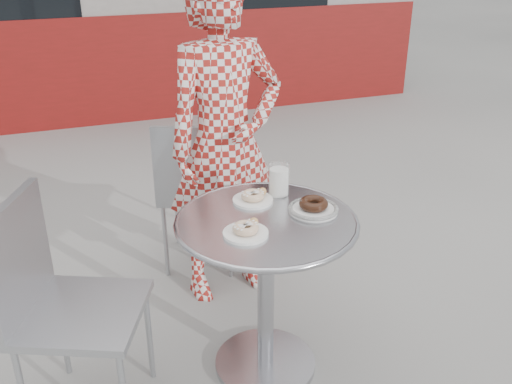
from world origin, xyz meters
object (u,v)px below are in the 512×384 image
object	(u,v)px
bistro_table	(266,259)
milk_cup	(279,180)
plate_near	(246,230)
chair_left	(85,352)
chair_far	(202,219)
plate_checker	(313,207)
plate_far	(253,197)
seated_person	(225,143)

from	to	relation	value
bistro_table	milk_cup	xyz separation A→B (m)	(0.13, 0.19, 0.24)
plate_near	milk_cup	bearing A→B (deg)	49.14
chair_left	plate_near	world-z (taller)	chair_left
bistro_table	chair_far	size ratio (longest dim) A/B	0.84
plate_near	bistro_table	bearing A→B (deg)	36.67
chair_left	plate_checker	xyz separation A→B (m)	(0.92, -0.01, 0.46)
bistro_table	plate_far	size ratio (longest dim) A/B	4.37
plate_checker	milk_cup	bearing A→B (deg)	110.76
chair_far	plate_checker	bearing A→B (deg)	126.12
bistro_table	chair_left	xyz separation A→B (m)	(-0.72, 0.01, -0.27)
chair_left	milk_cup	world-z (taller)	chair_left
bistro_table	plate_checker	bearing A→B (deg)	1.25
chair_left	milk_cup	xyz separation A→B (m)	(0.85, 0.18, 0.51)
milk_cup	plate_near	bearing A→B (deg)	-130.86
bistro_table	chair_far	xyz separation A→B (m)	(-0.03, 0.93, -0.28)
chair_far	milk_cup	size ratio (longest dim) A/B	6.23
plate_far	bistro_table	bearing A→B (deg)	-92.15
bistro_table	seated_person	world-z (taller)	seated_person
seated_person	plate_checker	xyz separation A→B (m)	(0.16, -0.64, -0.07)
chair_left	plate_near	distance (m)	0.77
bistro_table	plate_far	distance (m)	0.25
plate_far	milk_cup	size ratio (longest dim) A/B	1.20
chair_left	seated_person	size ratio (longest dim) A/B	0.56
chair_far	plate_checker	distance (m)	1.06
plate_far	chair_left	bearing A→B (deg)	-168.12
plate_near	plate_checker	distance (m)	0.32
bistro_table	plate_checker	xyz separation A→B (m)	(0.20, 0.00, 0.19)
chair_left	milk_cup	distance (m)	1.00
bistro_table	seated_person	xyz separation A→B (m)	(0.03, 0.64, 0.26)
bistro_table	plate_near	bearing A→B (deg)	-143.33
chair_left	plate_far	bearing A→B (deg)	-54.53
bistro_table	plate_near	world-z (taller)	plate_near
bistro_table	plate_far	world-z (taller)	plate_far
plate_far	plate_near	distance (m)	0.28
bistro_table	chair_left	world-z (taller)	chair_left
bistro_table	milk_cup	world-z (taller)	milk_cup
seated_person	plate_far	world-z (taller)	seated_person
chair_far	plate_near	size ratio (longest dim) A/B	5.14
chair_far	milk_cup	bearing A→B (deg)	124.24
chair_far	plate_far	xyz separation A→B (m)	(0.03, -0.76, 0.47)
plate_near	plate_checker	size ratio (longest dim) A/B	0.84
bistro_table	seated_person	bearing A→B (deg)	86.89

